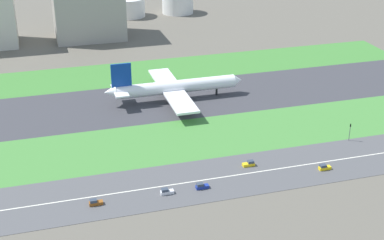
{
  "coord_description": "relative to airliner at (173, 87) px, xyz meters",
  "views": [
    {
      "loc": [
        -55.2,
        -232.88,
        99.87
      ],
      "look_at": [
        2.06,
        -36.5,
        6.0
      ],
      "focal_mm": 52.65,
      "sensor_mm": 36.0,
      "label": 1
    }
  ],
  "objects": [
    {
      "name": "runway",
      "position": [
        -3.47,
        -0.0,
        -6.18
      ],
      "size": [
        280.0,
        46.0,
        0.1
      ],
      "primitive_type": "cube",
      "color": "#38383D",
      "rests_on": "ground_plane"
    },
    {
      "name": "highway_centerline",
      "position": [
        -3.47,
        -73.0,
        -6.13
      ],
      "size": [
        266.0,
        0.5,
        0.01
      ],
      "primitive_type": "cube",
      "color": "silver",
      "rests_on": "highway"
    },
    {
      "name": "car_6",
      "position": [
        -45.74,
        -78.0,
        -5.31
      ],
      "size": [
        4.4,
        1.8,
        2.0
      ],
      "rotation": [
        0.0,
        0.0,
        3.14
      ],
      "color": "brown",
      "rests_on": "highway"
    },
    {
      "name": "fuel_tank_centre",
      "position": [
        44.77,
        159.0,
        1.33
      ],
      "size": [
        22.45,
        22.45,
        15.12
      ],
      "primitive_type": "cylinder",
      "color": "silver",
      "rests_on": "ground_plane"
    },
    {
      "name": "traffic_light",
      "position": [
        56.13,
        -60.01,
        -1.94
      ],
      "size": [
        0.36,
        0.5,
        7.2
      ],
      "color": "#4C4C51",
      "rests_on": "highway"
    },
    {
      "name": "car_3",
      "position": [
        10.87,
        -68.0,
        -5.31
      ],
      "size": [
        4.4,
        1.8,
        2.0
      ],
      "color": "yellow",
      "rests_on": "highway"
    },
    {
      "name": "car_1",
      "position": [
        -22.28,
        -78.0,
        -5.31
      ],
      "size": [
        4.4,
        1.8,
        2.0
      ],
      "rotation": [
        0.0,
        0.0,
        3.14
      ],
      "color": "silver",
      "rests_on": "highway"
    },
    {
      "name": "car_2",
      "position": [
        35.68,
        -78.0,
        -5.31
      ],
      "size": [
        4.4,
        1.8,
        2.0
      ],
      "rotation": [
        0.0,
        0.0,
        3.14
      ],
      "color": "yellow",
      "rests_on": "highway"
    },
    {
      "name": "car_5",
      "position": [
        -10.13,
        -78.0,
        -5.31
      ],
      "size": [
        4.4,
        1.8,
        2.0
      ],
      "rotation": [
        0.0,
        0.0,
        3.14
      ],
      "color": "navy",
      "rests_on": "highway"
    },
    {
      "name": "fuel_tank_west",
      "position": [
        9.01,
        159.0,
        0.21
      ],
      "size": [
        22.66,
        22.66,
        12.89
      ],
      "primitive_type": "cylinder",
      "color": "silver",
      "rests_on": "ground_plane"
    },
    {
      "name": "grass_median_north",
      "position": [
        -3.47,
        41.0,
        -6.18
      ],
      "size": [
        280.0,
        36.0,
        0.1
      ],
      "primitive_type": "cube",
      "color": "#3D7A33",
      "rests_on": "ground_plane"
    },
    {
      "name": "hangar_building",
      "position": [
        -24.12,
        114.0,
        13.18
      ],
      "size": [
        41.75,
        33.05,
        38.82
      ],
      "primitive_type": "cube",
      "color": "#9E998E",
      "rests_on": "ground_plane"
    },
    {
      "name": "grass_median_south",
      "position": [
        -3.47,
        -41.0,
        -6.18
      ],
      "size": [
        280.0,
        36.0,
        0.1
      ],
      "primitive_type": "cube",
      "color": "#427F38",
      "rests_on": "ground_plane"
    },
    {
      "name": "ground_plane",
      "position": [
        -3.47,
        -0.0,
        -6.23
      ],
      "size": [
        800.0,
        800.0,
        0.0
      ],
      "primitive_type": "plane",
      "color": "#5B564C"
    },
    {
      "name": "airliner",
      "position": [
        0.0,
        0.0,
        0.0
      ],
      "size": [
        65.0,
        56.0,
        19.7
      ],
      "color": "white",
      "rests_on": "runway"
    },
    {
      "name": "highway",
      "position": [
        -3.47,
        -73.0,
        -6.18
      ],
      "size": [
        280.0,
        28.0,
        0.1
      ],
      "primitive_type": "cube",
      "color": "#4C4C4F",
      "rests_on": "ground_plane"
    }
  ]
}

